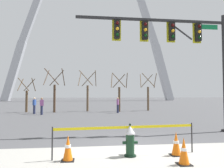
{
  "coord_description": "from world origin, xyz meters",
  "views": [
    {
      "loc": [
        -1.62,
        -7.74,
        1.88
      ],
      "look_at": [
        -0.08,
        5.0,
        2.5
      ],
      "focal_mm": 34.77,
      "sensor_mm": 36.0,
      "label": 1
    }
  ],
  "objects_px": {
    "traffic_cone_mid_sidewalk": "(184,151)",
    "monument_arch": "(92,25)",
    "pedestrian_walking_right": "(34,105)",
    "traffic_signal_gantry": "(180,44)",
    "pedestrian_walking_left": "(118,105)",
    "pedestrian_standing_center": "(42,106)",
    "fire_hydrant": "(130,141)",
    "traffic_cone_by_hydrant": "(68,148)",
    "traffic_cone_curb_edge": "(176,144)"
  },
  "relations": [
    {
      "from": "traffic_cone_mid_sidewalk",
      "to": "monument_arch",
      "type": "bearing_deg",
      "value": 90.93
    },
    {
      "from": "fire_hydrant",
      "to": "pedestrian_walking_left",
      "type": "relative_size",
      "value": 0.62
    },
    {
      "from": "monument_arch",
      "to": "pedestrian_walking_right",
      "type": "bearing_deg",
      "value": -98.33
    },
    {
      "from": "fire_hydrant",
      "to": "pedestrian_walking_left",
      "type": "bearing_deg",
      "value": 82.96
    },
    {
      "from": "traffic_cone_mid_sidewalk",
      "to": "monument_arch",
      "type": "distance_m",
      "value": 65.2
    },
    {
      "from": "traffic_signal_gantry",
      "to": "pedestrian_walking_left",
      "type": "distance_m",
      "value": 12.27
    },
    {
      "from": "traffic_cone_mid_sidewalk",
      "to": "traffic_cone_curb_edge",
      "type": "height_order",
      "value": "same"
    },
    {
      "from": "fire_hydrant",
      "to": "traffic_cone_by_hydrant",
      "type": "xyz_separation_m",
      "value": [
        -1.84,
        -0.23,
        -0.11
      ]
    },
    {
      "from": "fire_hydrant",
      "to": "pedestrian_standing_center",
      "type": "distance_m",
      "value": 15.19
    },
    {
      "from": "traffic_cone_mid_sidewalk",
      "to": "pedestrian_walking_right",
      "type": "bearing_deg",
      "value": 115.07
    },
    {
      "from": "fire_hydrant",
      "to": "traffic_signal_gantry",
      "type": "relative_size",
      "value": 0.13
    },
    {
      "from": "fire_hydrant",
      "to": "traffic_cone_curb_edge",
      "type": "distance_m",
      "value": 1.44
    },
    {
      "from": "traffic_cone_curb_edge",
      "to": "pedestrian_standing_center",
      "type": "xyz_separation_m",
      "value": [
        -6.82,
        14.27,
        0.46
      ]
    },
    {
      "from": "traffic_cone_mid_sidewalk",
      "to": "traffic_signal_gantry",
      "type": "height_order",
      "value": "traffic_signal_gantry"
    },
    {
      "from": "traffic_cone_mid_sidewalk",
      "to": "pedestrian_walking_left",
      "type": "distance_m",
      "value": 16.39
    },
    {
      "from": "traffic_cone_mid_sidewalk",
      "to": "traffic_cone_curb_edge",
      "type": "bearing_deg",
      "value": 79.69
    },
    {
      "from": "traffic_cone_by_hydrant",
      "to": "pedestrian_walking_left",
      "type": "distance_m",
      "value": 16.11
    },
    {
      "from": "monument_arch",
      "to": "pedestrian_walking_left",
      "type": "relative_size",
      "value": 33.47
    },
    {
      "from": "traffic_cone_mid_sidewalk",
      "to": "pedestrian_standing_center",
      "type": "relative_size",
      "value": 0.46
    },
    {
      "from": "traffic_cone_by_hydrant",
      "to": "pedestrian_walking_left",
      "type": "xyz_separation_m",
      "value": [
        3.74,
        15.66,
        0.46
      ]
    },
    {
      "from": "pedestrian_standing_center",
      "to": "traffic_cone_by_hydrant",
      "type": "bearing_deg",
      "value": -76.15
    },
    {
      "from": "monument_arch",
      "to": "pedestrian_standing_center",
      "type": "bearing_deg",
      "value": -97.05
    },
    {
      "from": "pedestrian_walking_right",
      "to": "pedestrian_walking_left",
      "type": "bearing_deg",
      "value": 1.55
    },
    {
      "from": "traffic_cone_by_hydrant",
      "to": "pedestrian_standing_center",
      "type": "bearing_deg",
      "value": 103.85
    },
    {
      "from": "pedestrian_standing_center",
      "to": "pedestrian_walking_right",
      "type": "height_order",
      "value": "same"
    },
    {
      "from": "pedestrian_walking_left",
      "to": "pedestrian_standing_center",
      "type": "bearing_deg",
      "value": -170.4
    },
    {
      "from": "traffic_cone_mid_sidewalk",
      "to": "monument_arch",
      "type": "height_order",
      "value": "monument_arch"
    },
    {
      "from": "pedestrian_walking_left",
      "to": "pedestrian_walking_right",
      "type": "xyz_separation_m",
      "value": [
        -8.19,
        -0.22,
        0.0
      ]
    },
    {
      "from": "pedestrian_standing_center",
      "to": "monument_arch",
      "type": "bearing_deg",
      "value": 82.95
    },
    {
      "from": "traffic_cone_by_hydrant",
      "to": "pedestrian_standing_center",
      "type": "relative_size",
      "value": 0.46
    },
    {
      "from": "traffic_cone_mid_sidewalk",
      "to": "pedestrian_walking_right",
      "type": "xyz_separation_m",
      "value": [
        -7.56,
        16.15,
        0.46
      ]
    },
    {
      "from": "monument_arch",
      "to": "pedestrian_walking_left",
      "type": "distance_m",
      "value": 50.02
    },
    {
      "from": "pedestrian_walking_right",
      "to": "pedestrian_standing_center",
      "type": "bearing_deg",
      "value": -48.71
    },
    {
      "from": "traffic_cone_by_hydrant",
      "to": "pedestrian_standing_center",
      "type": "height_order",
      "value": "pedestrian_standing_center"
    },
    {
      "from": "monument_arch",
      "to": "traffic_signal_gantry",
      "type": "bearing_deg",
      "value": -86.86
    },
    {
      "from": "traffic_cone_mid_sidewalk",
      "to": "traffic_cone_curb_edge",
      "type": "distance_m",
      "value": 0.88
    },
    {
      "from": "traffic_signal_gantry",
      "to": "pedestrian_walking_left",
      "type": "xyz_separation_m",
      "value": [
        -1.46,
        11.64,
        -3.59
      ]
    },
    {
      "from": "traffic_cone_curb_edge",
      "to": "traffic_signal_gantry",
      "type": "relative_size",
      "value": 0.09
    },
    {
      "from": "traffic_cone_curb_edge",
      "to": "monument_arch",
      "type": "distance_m",
      "value": 64.39
    },
    {
      "from": "traffic_cone_mid_sidewalk",
      "to": "pedestrian_walking_right",
      "type": "height_order",
      "value": "pedestrian_walking_right"
    },
    {
      "from": "traffic_cone_curb_edge",
      "to": "traffic_cone_mid_sidewalk",
      "type": "bearing_deg",
      "value": -100.31
    },
    {
      "from": "pedestrian_walking_left",
      "to": "pedestrian_standing_center",
      "type": "distance_m",
      "value": 7.4
    },
    {
      "from": "traffic_signal_gantry",
      "to": "pedestrian_walking_left",
      "type": "relative_size",
      "value": 4.92
    },
    {
      "from": "traffic_cone_curb_edge",
      "to": "pedestrian_walking_right",
      "type": "xyz_separation_m",
      "value": [
        -7.71,
        15.29,
        0.46
      ]
    },
    {
      "from": "traffic_signal_gantry",
      "to": "monument_arch",
      "type": "height_order",
      "value": "monument_arch"
    },
    {
      "from": "fire_hydrant",
      "to": "pedestrian_standing_center",
      "type": "height_order",
      "value": "pedestrian_standing_center"
    },
    {
      "from": "traffic_cone_curb_edge",
      "to": "pedestrian_standing_center",
      "type": "relative_size",
      "value": 0.46
    },
    {
      "from": "traffic_cone_mid_sidewalk",
      "to": "monument_arch",
      "type": "xyz_separation_m",
      "value": [
        -0.99,
        61.01,
        22.97
      ]
    },
    {
      "from": "fire_hydrant",
      "to": "traffic_cone_mid_sidewalk",
      "type": "bearing_deg",
      "value": -36.48
    },
    {
      "from": "fire_hydrant",
      "to": "traffic_cone_by_hydrant",
      "type": "distance_m",
      "value": 1.85
    }
  ]
}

